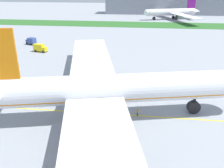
{
  "coord_description": "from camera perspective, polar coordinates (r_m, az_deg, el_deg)",
  "views": [
    {
      "loc": [
        11.18,
        -43.0,
        25.77
      ],
      "look_at": [
        4.84,
        7.77,
        4.05
      ],
      "focal_mm": 38.41,
      "sensor_mm": 36.0,
      "label": 1
    }
  ],
  "objects": [
    {
      "name": "airliner_foreground",
      "position": [
        47.09,
        -2.32,
        -1.4
      ],
      "size": [
        57.8,
        93.24,
        18.64
      ],
      "color": "white",
      "rests_on": "ground"
    },
    {
      "name": "apron_taxi_line",
      "position": [
        52.17,
        -6.26,
        -6.74
      ],
      "size": [
        280.0,
        0.36,
        0.01
      ],
      "primitive_type": "cube",
      "color": "yellow",
      "rests_on": "ground"
    },
    {
      "name": "service_truck_fuel_bowser",
      "position": [
        115.08,
        -18.68,
        9.69
      ],
      "size": [
        5.04,
        4.01,
        3.01
      ],
      "color": "#33478C",
      "rests_on": "ground"
    },
    {
      "name": "parked_airliner_far_left",
      "position": [
        192.41,
        14.23,
        16.24
      ],
      "size": [
        43.11,
        68.84,
        15.75
      ],
      "color": "white",
      "rests_on": "ground"
    },
    {
      "name": "terminal_building",
      "position": [
        228.5,
        14.93,
        18.07
      ],
      "size": [
        122.01,
        20.0,
        18.0
      ],
      "primitive_type": "cube",
      "color": "gray",
      "rests_on": "ground"
    },
    {
      "name": "grass_median_strip",
      "position": [
        165.11,
        3.25,
        14.01
      ],
      "size": [
        320.0,
        24.0,
        0.1
      ],
      "primitive_type": "cube",
      "color": "#2D6628",
      "rests_on": "ground"
    },
    {
      "name": "ground_crew_marshaller_front",
      "position": [
        50.35,
        6.12,
        -6.59
      ],
      "size": [
        0.35,
        0.57,
        1.66
      ],
      "color": "black",
      "rests_on": "ground"
    },
    {
      "name": "ground_plane",
      "position": [
        51.36,
        -6.5,
        -7.28
      ],
      "size": [
        600.0,
        600.0,
        0.0
      ],
      "primitive_type": "plane",
      "color": "#9399A0",
      "rests_on": "ground"
    },
    {
      "name": "service_truck_baggage_loader",
      "position": [
        101.21,
        -16.77,
        8.25
      ],
      "size": [
        5.75,
        3.31,
        3.14
      ],
      "color": "yellow",
      "rests_on": "ground"
    }
  ]
}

